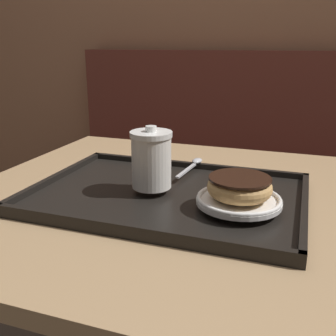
# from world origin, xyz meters

# --- Properties ---
(wall_behind) EXTENTS (8.00, 0.05, 2.40)m
(wall_behind) POSITION_xyz_m (0.00, 1.10, 1.20)
(wall_behind) COLOR #9E6B4C
(wall_behind) RESTS_ON ground_plane
(booth_bench) EXTENTS (1.51, 0.44, 1.00)m
(booth_bench) POSITION_xyz_m (-0.01, 0.87, 0.32)
(booth_bench) COLOR brown
(booth_bench) RESTS_ON ground_plane
(cafe_table) EXTENTS (0.85, 0.81, 0.73)m
(cafe_table) POSITION_xyz_m (0.00, 0.00, 0.55)
(cafe_table) COLOR tan
(cafe_table) RESTS_ON ground_plane
(serving_tray) EXTENTS (0.52, 0.37, 0.02)m
(serving_tray) POSITION_xyz_m (0.01, -0.03, 0.74)
(serving_tray) COLOR black
(serving_tray) RESTS_ON cafe_table
(coffee_cup_front) EXTENTS (0.08, 0.08, 0.12)m
(coffee_cup_front) POSITION_xyz_m (-0.02, -0.04, 0.81)
(coffee_cup_front) COLOR white
(coffee_cup_front) RESTS_ON serving_tray
(plate_with_chocolate_donut) EXTENTS (0.15, 0.15, 0.01)m
(plate_with_chocolate_donut) POSITION_xyz_m (0.15, -0.07, 0.76)
(plate_with_chocolate_donut) COLOR white
(plate_with_chocolate_donut) RESTS_ON serving_tray
(donut_chocolate_glazed) EXTENTS (0.11, 0.11, 0.04)m
(donut_chocolate_glazed) POSITION_xyz_m (0.15, -0.07, 0.79)
(donut_chocolate_glazed) COLOR tan
(donut_chocolate_glazed) RESTS_ON plate_with_chocolate_donut
(spoon) EXTENTS (0.03, 0.14, 0.01)m
(spoon) POSITION_xyz_m (0.02, 0.13, 0.76)
(spoon) COLOR silver
(spoon) RESTS_ON serving_tray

